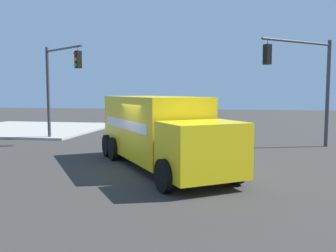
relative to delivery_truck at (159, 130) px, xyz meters
The scene contains 5 objects.
ground_plane 1.58m from the delivery_truck, 147.33° to the left, with size 100.00×100.00×0.00m, color #33302D.
sidewalk_corner_far 18.13m from the delivery_truck, 46.87° to the left, with size 11.41×11.41×0.14m, color #9E998E.
delivery_truck is the anchor object (origin of this frame).
traffic_light_primary 9.23m from the delivery_truck, 47.42° to the right, with size 3.23×3.85×5.72m.
traffic_light_secondary 10.32m from the delivery_truck, 49.06° to the left, with size 2.38×3.39×5.59m.
Camera 1 is at (-13.31, -3.23, 2.94)m, focal length 38.83 mm.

